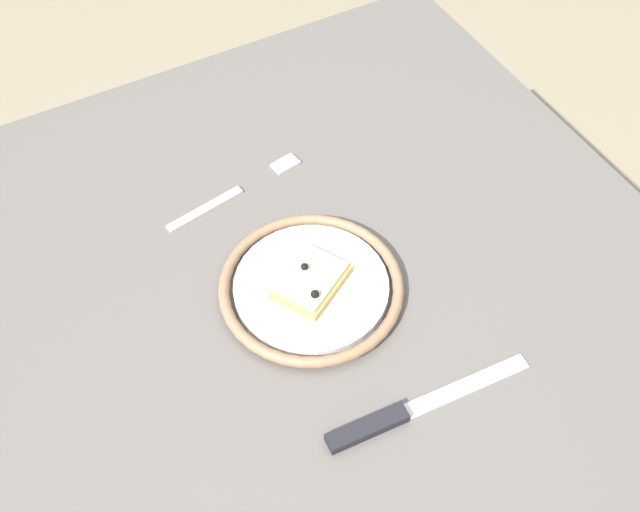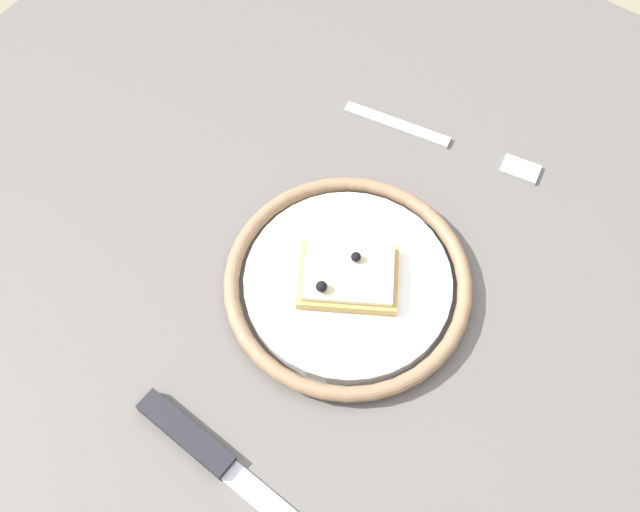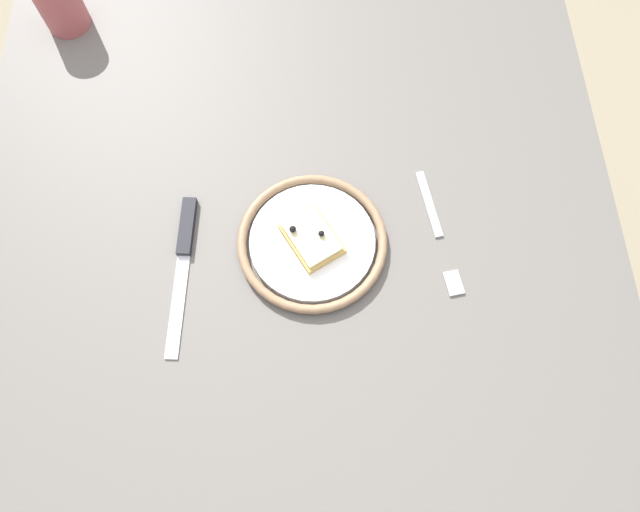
{
  "view_description": "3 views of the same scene",
  "coord_description": "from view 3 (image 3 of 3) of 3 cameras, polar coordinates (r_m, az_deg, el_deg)",
  "views": [
    {
      "loc": [
        0.45,
        -0.22,
        1.48
      ],
      "look_at": [
        -0.05,
        0.05,
        0.75
      ],
      "focal_mm": 44.39,
      "sensor_mm": 36.0,
      "label": 1
    },
    {
      "loc": [
        0.23,
        0.17,
        1.32
      ],
      "look_at": [
        -0.02,
        -0.0,
        0.76
      ],
      "focal_mm": 42.12,
      "sensor_mm": 36.0,
      "label": 2
    },
    {
      "loc": [
        -0.03,
        0.35,
        1.49
      ],
      "look_at": [
        -0.04,
        0.05,
        0.75
      ],
      "focal_mm": 32.13,
      "sensor_mm": 36.0,
      "label": 3
    }
  ],
  "objects": [
    {
      "name": "plate",
      "position": [
        0.83,
        -0.77,
        1.42
      ],
      "size": [
        0.22,
        0.22,
        0.02
      ],
      "color": "white",
      "rests_on": "dining_table"
    },
    {
      "name": "ground_plane",
      "position": [
        1.53,
        -1.47,
        -8.44
      ],
      "size": [
        6.0,
        6.0,
        0.0
      ],
      "primitive_type": "plane",
      "color": "gray"
    },
    {
      "name": "dining_table",
      "position": [
        0.92,
        -2.42,
        0.54
      ],
      "size": [
        0.97,
        0.95,
        0.72
      ],
      "color": "#5B5651",
      "rests_on": "ground_plane"
    },
    {
      "name": "knife",
      "position": [
        0.85,
        -13.35,
        0.84
      ],
      "size": [
        0.03,
        0.24,
        0.01
      ],
      "color": "silver",
      "rests_on": "dining_table"
    },
    {
      "name": "pizza_slice_near",
      "position": [
        0.81,
        -0.8,
        1.78
      ],
      "size": [
        0.1,
        0.11,
        0.03
      ],
      "color": "tan",
      "rests_on": "plate"
    },
    {
      "name": "fork",
      "position": [
        0.86,
        11.66,
        2.31
      ],
      "size": [
        0.05,
        0.2,
        0.0
      ],
      "color": "#B8B8B8",
      "rests_on": "dining_table"
    },
    {
      "name": "cup",
      "position": [
        1.12,
        -24.53,
        21.94
      ],
      "size": [
        0.07,
        0.07,
        0.09
      ],
      "primitive_type": "cylinder",
      "color": "#A54C4C",
      "rests_on": "dining_table"
    }
  ]
}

